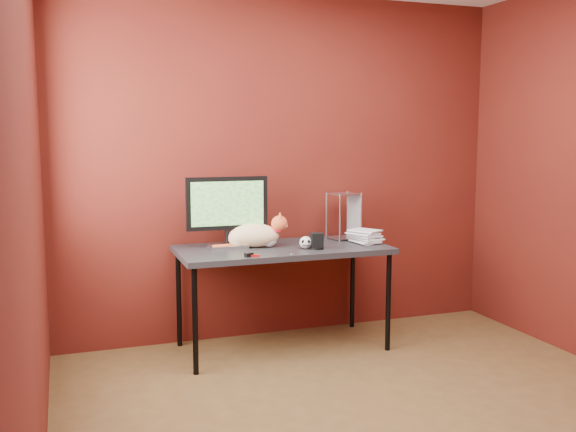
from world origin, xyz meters
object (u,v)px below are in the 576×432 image
object	(u,v)px
speaker	(317,242)
skull_mug	(306,242)
desk	(282,254)
cat	(255,235)
book_stack	(358,170)
monitor	(227,208)

from	to	relation	value
speaker	skull_mug	bearing A→B (deg)	162.54
desk	speaker	world-z (taller)	speaker
desk	cat	distance (m)	0.24
book_stack	monitor	bearing A→B (deg)	170.40
cat	skull_mug	bearing A→B (deg)	-11.84
desk	cat	xyz separation A→B (m)	(-0.19, 0.06, 0.14)
monitor	skull_mug	size ratio (longest dim) A/B	5.98
speaker	book_stack	size ratio (longest dim) A/B	0.10
monitor	speaker	xyz separation A→B (m)	(0.58, -0.27, -0.23)
desk	book_stack	bearing A→B (deg)	-5.61
desk	monitor	size ratio (longest dim) A/B	2.57
book_stack	desk	bearing A→B (deg)	174.39
desk	book_stack	size ratio (longest dim) A/B	1.38
book_stack	skull_mug	bearing A→B (deg)	-169.82
cat	skull_mug	size ratio (longest dim) A/B	5.45
skull_mug	speaker	world-z (taller)	speaker
desk	book_stack	xyz separation A→B (m)	(0.56, -0.06, 0.59)
skull_mug	book_stack	distance (m)	0.66
monitor	book_stack	bearing A→B (deg)	-8.11
monitor	speaker	distance (m)	0.67
desk	monitor	xyz separation A→B (m)	(-0.38, 0.10, 0.33)
cat	skull_mug	xyz separation A→B (m)	(0.32, -0.19, -0.04)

